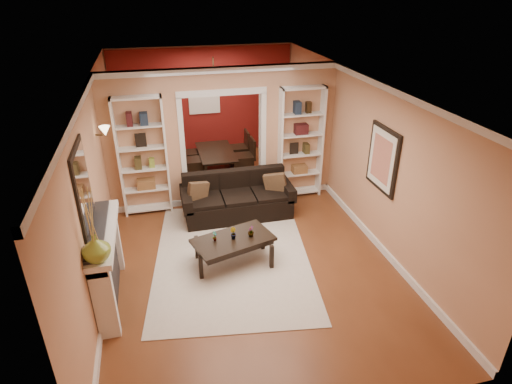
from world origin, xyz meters
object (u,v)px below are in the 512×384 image
object	(u,v)px
bookshelf_left	(143,157)
dining_table	(217,161)
sofa	(237,196)
coffee_table	(233,251)
fireplace	(109,265)
bookshelf_right	(300,143)

from	to	relation	value
bookshelf_left	dining_table	bearing A→B (deg)	44.57
sofa	coffee_table	size ratio (longest dim) A/B	1.70
coffee_table	bookshelf_left	bearing A→B (deg)	104.98
bookshelf_left	sofa	bearing A→B (deg)	-19.19
bookshelf_left	dining_table	world-z (taller)	bookshelf_left
coffee_table	dining_table	xyz separation A→B (m)	(0.34, 3.70, 0.02)
sofa	fireplace	size ratio (longest dim) A/B	1.24
bookshelf_left	fireplace	distance (m)	2.65
dining_table	fireplace	bearing A→B (deg)	152.32
coffee_table	fireplace	size ratio (longest dim) A/B	0.73
bookshelf_right	fireplace	bearing A→B (deg)	-145.20
coffee_table	bookshelf_left	distance (m)	2.63
fireplace	dining_table	bearing A→B (deg)	62.32
coffee_table	fireplace	xyz separation A→B (m)	(-1.83, -0.43, 0.35)
fireplace	coffee_table	bearing A→B (deg)	13.31
coffee_table	dining_table	size ratio (longest dim) A/B	0.85
coffee_table	bookshelf_right	bearing A→B (deg)	32.59
bookshelf_left	bookshelf_right	world-z (taller)	same
sofa	bookshelf_right	xyz separation A→B (m)	(1.43, 0.58, 0.74)
bookshelf_right	dining_table	distance (m)	2.35
sofa	bookshelf_left	distance (m)	1.91
fireplace	bookshelf_right	bearing A→B (deg)	34.80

